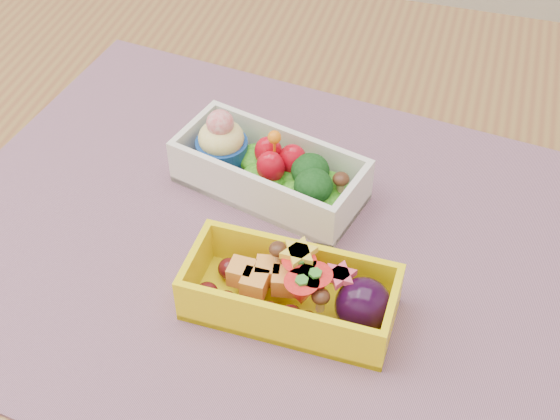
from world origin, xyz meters
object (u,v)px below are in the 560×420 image
(placemat, at_px, (269,246))
(bento_white, at_px, (269,170))
(bento_yellow, at_px, (295,292))
(table, at_px, (240,295))

(placemat, distance_m, bento_white, 0.07)
(bento_white, distance_m, bento_yellow, 0.13)
(placemat, height_order, bento_yellow, bento_yellow)
(bento_white, bearing_deg, bento_yellow, -50.41)
(placemat, relative_size, bento_white, 3.17)
(bento_white, bearing_deg, placemat, -58.27)
(placemat, height_order, bento_white, bento_white)
(placemat, bearing_deg, bento_white, 107.19)
(table, xyz_separation_m, bento_yellow, (0.07, -0.08, 0.12))
(table, distance_m, bento_white, 0.13)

